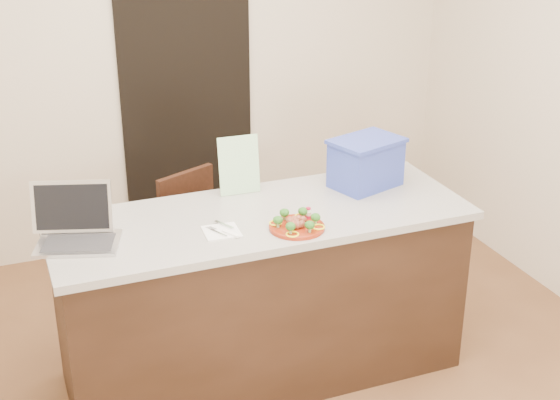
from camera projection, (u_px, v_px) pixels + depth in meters
name	position (u px, v px, depth m)	size (l,w,h in m)	color
ground	(280.00, 397.00, 3.96)	(4.00, 4.00, 0.00)	brown
room_shell	(280.00, 86.00, 3.31)	(4.00, 4.00, 4.00)	white
doorway	(187.00, 103.00, 5.29)	(0.90, 0.02, 2.00)	black
island	(262.00, 295.00, 3.99)	(2.06, 0.76, 0.92)	black
plate	(297.00, 227.00, 3.64)	(0.26, 0.26, 0.02)	maroon
meatballs	(296.00, 222.00, 3.63)	(0.11, 0.11, 0.04)	brown
broccoli	(297.00, 219.00, 3.63)	(0.22, 0.22, 0.04)	#1B4B14
pepper_rings	(297.00, 225.00, 3.64)	(0.23, 0.23, 0.01)	yellow
napkin	(221.00, 232.00, 3.61)	(0.16, 0.16, 0.01)	silver
fork	(217.00, 230.00, 3.61)	(0.06, 0.14, 0.00)	silver
knife	(229.00, 231.00, 3.60)	(0.07, 0.21, 0.01)	white
yogurt_bottle	(308.00, 215.00, 3.72)	(0.03, 0.03, 0.07)	silver
laptop	(75.00, 226.00, 3.51)	(0.42, 0.39, 0.26)	#B7B7BC
leaflet	(239.00, 165.00, 3.99)	(0.21, 0.00, 0.31)	white
blue_box	(366.00, 162.00, 4.09)	(0.42, 0.36, 0.26)	#2B3B9C
chair	(192.00, 239.00, 4.50)	(0.51, 0.53, 0.88)	#34190F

